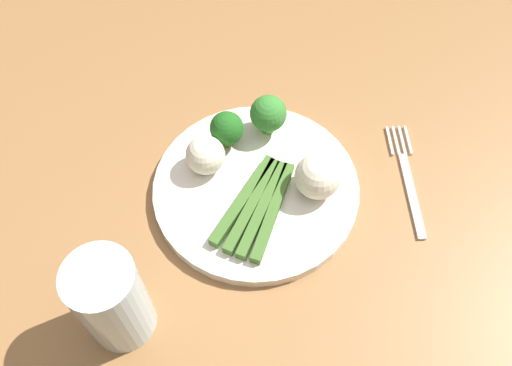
# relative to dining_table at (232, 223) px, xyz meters

# --- Properties ---
(ground_plane) EXTENTS (6.00, 6.00, 0.02)m
(ground_plane) POSITION_rel_dining_table_xyz_m (0.00, 0.00, -0.67)
(ground_plane) COLOR gray
(dining_table) EXTENTS (1.47, 0.98, 0.75)m
(dining_table) POSITION_rel_dining_table_xyz_m (0.00, 0.00, 0.00)
(dining_table) COLOR olive
(dining_table) RESTS_ON ground_plane
(plate) EXTENTS (0.25, 0.25, 0.01)m
(plate) POSITION_rel_dining_table_xyz_m (0.03, -0.01, 0.10)
(plate) COLOR silver
(plate) RESTS_ON dining_table
(asparagus_bundle) EXTENTS (0.12, 0.14, 0.01)m
(asparagus_bundle) POSITION_rel_dining_table_xyz_m (0.03, -0.05, 0.11)
(asparagus_bundle) COLOR #3D6626
(asparagus_bundle) RESTS_ON plate
(broccoli_left) EXTENTS (0.05, 0.05, 0.06)m
(broccoli_left) POSITION_rel_dining_table_xyz_m (0.06, 0.07, 0.14)
(broccoli_left) COLOR #609E3D
(broccoli_left) RESTS_ON plate
(broccoli_back) EXTENTS (0.04, 0.04, 0.05)m
(broccoli_back) POSITION_rel_dining_table_xyz_m (0.01, 0.05, 0.14)
(broccoli_back) COLOR #4C7F2B
(broccoli_back) RESTS_ON plate
(cauliflower_back_right) EXTENTS (0.05, 0.05, 0.05)m
(cauliflower_back_right) POSITION_rel_dining_table_xyz_m (-0.02, 0.02, 0.13)
(cauliflower_back_right) COLOR silver
(cauliflower_back_right) RESTS_ON plate
(cauliflower_front) EXTENTS (0.05, 0.05, 0.05)m
(cauliflower_front) POSITION_rel_dining_table_xyz_m (0.10, -0.03, 0.14)
(cauliflower_front) COLOR silver
(cauliflower_front) RESTS_ON plate
(fork) EXTENTS (0.04, 0.17, 0.00)m
(fork) POSITION_rel_dining_table_xyz_m (0.22, -0.03, 0.10)
(fork) COLOR silver
(fork) RESTS_ON dining_table
(water_glass) EXTENTS (0.07, 0.07, 0.12)m
(water_glass) POSITION_rel_dining_table_xyz_m (-0.14, -0.15, 0.15)
(water_glass) COLOR silver
(water_glass) RESTS_ON dining_table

